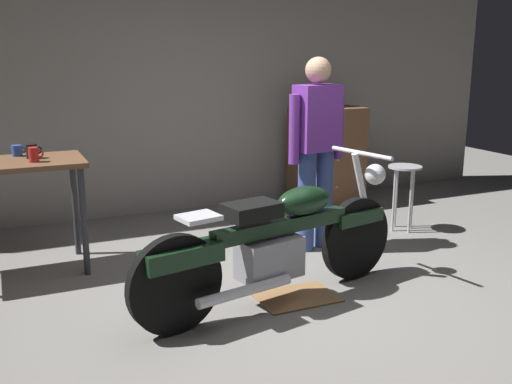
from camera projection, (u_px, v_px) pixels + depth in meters
name	position (u px, v px, depth m)	size (l,w,h in m)	color
ground_plane	(304.00, 303.00, 4.09)	(12.00, 12.00, 0.00)	gray
back_wall	(180.00, 67.00, 6.21)	(8.00, 0.12, 3.10)	gray
motorcycle	(278.00, 241.00, 4.01)	(2.16, 0.77, 1.00)	black
person_standing	(316.00, 145.00, 5.02)	(0.56, 0.28, 1.67)	#364B89
shop_stool	(404.00, 180.00, 5.65)	(0.32, 0.32, 0.64)	#B2B2B7
wooden_dresser	(327.00, 157.00, 6.61)	(0.80, 0.47, 1.10)	brown
drip_tray	(296.00, 297.00, 4.18)	(0.56, 0.40, 0.01)	olive
mug_blue_enamel	(17.00, 151.00, 4.65)	(0.11, 0.08, 0.09)	#2D51AD
mug_black_matte	(32.00, 151.00, 4.55)	(0.12, 0.08, 0.11)	black
mug_red_diner	(34.00, 155.00, 4.40)	(0.11, 0.07, 0.11)	red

